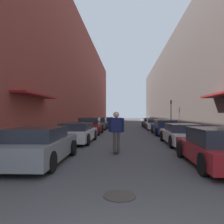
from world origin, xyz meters
TOP-DOWN VIEW (x-y plane):
  - ground at (0.00, 25.19)m, footprint 138.56×138.56m
  - curb_strip_left at (-5.04, 31.49)m, footprint 1.80×62.98m
  - curb_strip_right at (5.04, 31.49)m, footprint 1.80×62.98m
  - building_row_left at (-7.94, 31.49)m, footprint 4.90×62.98m
  - building_row_right at (7.94, 31.49)m, footprint 4.90×62.98m
  - parked_car_left_0 at (-3.20, 5.70)m, footprint 1.98×4.43m
  - parked_car_left_1 at (-3.07, 11.27)m, footprint 1.99×4.44m
  - parked_car_left_2 at (-3.20, 17.02)m, footprint 2.00×4.14m
  - parked_car_left_3 at (-3.14, 22.70)m, footprint 1.97×4.14m
  - parked_car_left_4 at (-3.16, 28.38)m, footprint 1.94×4.29m
  - parked_car_left_5 at (-2.98, 33.53)m, footprint 2.07×4.62m
  - parked_car_right_0 at (2.97, 5.59)m, footprint 1.91×4.23m
  - parked_car_right_1 at (3.11, 10.77)m, footprint 1.89×4.65m
  - parked_car_right_2 at (3.20, 16.84)m, footprint 1.86×4.60m
  - parked_car_right_3 at (3.17, 22.61)m, footprint 2.03×4.03m
  - parked_car_right_4 at (3.09, 27.48)m, footprint 1.86×4.21m
  - skateboarder at (-0.51, 7.82)m, footprint 0.71×0.78m
  - manhole_cover at (-0.21, 2.69)m, footprint 0.70×0.70m
  - traffic_light at (5.15, 23.61)m, footprint 0.16×0.22m

SIDE VIEW (x-z plane):
  - ground at x=0.00m, z-range 0.00..0.00m
  - manhole_cover at x=-0.21m, z-range 0.00..0.02m
  - curb_strip_left at x=-5.04m, z-range 0.00..0.12m
  - curb_strip_right at x=5.04m, z-range 0.00..0.12m
  - parked_car_right_1 at x=3.11m, z-range -0.01..1.18m
  - parked_car_right_3 at x=3.17m, z-range -0.01..1.20m
  - parked_car_right_4 at x=3.09m, z-range -0.02..1.22m
  - parked_car_left_1 at x=-3.07m, z-range -0.01..1.21m
  - parked_car_left_5 at x=-2.98m, z-range -0.02..1.25m
  - parked_car_right_0 at x=2.97m, z-range -0.03..1.26m
  - parked_car_right_2 at x=3.20m, z-range -0.01..1.25m
  - parked_car_left_4 at x=-3.16m, z-range -0.02..1.27m
  - parked_car_left_0 at x=-3.20m, z-range -0.01..1.26m
  - parked_car_left_3 at x=-3.14m, z-range -0.01..1.31m
  - parked_car_left_2 at x=-3.20m, z-range -0.03..1.40m
  - skateboarder at x=-0.51m, z-range 0.22..2.08m
  - traffic_light at x=5.15m, z-range 0.52..3.76m
  - building_row_right at x=7.94m, z-range 0.00..12.18m
  - building_row_left at x=-7.94m, z-range 0.00..14.51m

